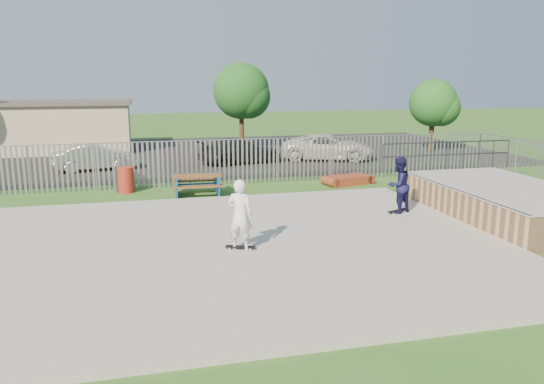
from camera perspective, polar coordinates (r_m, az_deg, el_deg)
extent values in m
plane|color=#2C5E20|center=(14.82, -4.30, -6.07)|extent=(120.00, 120.00, 0.00)
cube|color=gray|center=(14.79, -4.30, -5.79)|extent=(15.00, 12.00, 0.15)
cube|color=tan|center=(19.44, 23.90, -1.08)|extent=(4.00, 7.00, 1.05)
cube|color=#9E9E99|center=(19.33, 24.04, 0.49)|extent=(4.05, 7.05, 0.04)
cylinder|color=#383A3F|center=(18.19, 19.11, 0.23)|extent=(0.06, 7.00, 0.06)
cube|color=brown|center=(21.46, -8.13, 1.74)|extent=(1.99, 0.84, 0.07)
cube|color=brown|center=(20.87, -7.98, 0.57)|extent=(1.97, 0.38, 0.05)
cube|color=brown|center=(22.16, -8.22, 1.24)|extent=(1.97, 0.38, 0.05)
cube|color=navy|center=(21.53, -8.09, 0.71)|extent=(1.80, 1.59, 0.81)
cube|color=maroon|center=(23.83, 8.18, 1.30)|extent=(2.08, 1.36, 0.38)
cylinder|color=maroon|center=(22.63, -15.42, 1.28)|extent=(0.64, 0.64, 1.06)
cylinder|color=black|center=(22.79, -15.74, 1.24)|extent=(0.59, 0.59, 0.99)
cube|color=black|center=(33.29, -9.85, 3.99)|extent=(40.00, 18.00, 0.02)
imported|color=silver|center=(28.51, -18.53, 3.57)|extent=(4.24, 2.18, 1.33)
imported|color=black|center=(29.37, -3.39, 4.44)|extent=(4.99, 2.92, 1.36)
imported|color=silver|center=(30.72, 6.05, 4.81)|extent=(5.72, 4.01, 1.45)
cube|color=#C1B595|center=(37.45, -22.78, 6.41)|extent=(10.00, 6.00, 3.00)
cube|color=#4C4742|center=(37.36, -22.98, 8.85)|extent=(10.40, 6.40, 0.20)
cylinder|color=#47351C|center=(35.39, -3.29, 7.27)|extent=(0.31, 0.31, 3.27)
sphere|color=#1B4F1B|center=(35.28, -3.33, 10.80)|extent=(3.66, 3.66, 3.66)
cylinder|color=#3C2B18|center=(35.49, 16.78, 6.30)|extent=(0.32, 0.32, 2.66)
sphere|color=#1F541D|center=(35.37, 16.95, 9.16)|extent=(2.98, 2.98, 2.98)
cube|color=black|center=(18.52, 13.31, -1.96)|extent=(0.82, 0.49, 0.02)
cube|color=black|center=(14.25, -3.41, -5.89)|extent=(0.82, 0.46, 0.02)
imported|color=#121339|center=(18.33, 13.45, 0.73)|extent=(1.13, 1.02, 1.90)
imported|color=white|center=(14.00, -3.46, -2.44)|extent=(0.83, 0.74, 1.90)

